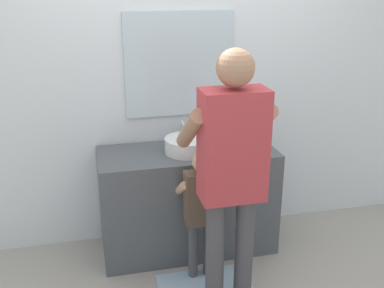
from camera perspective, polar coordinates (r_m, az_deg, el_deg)
name	(u,v)px	position (r m, az deg, el deg)	size (l,w,h in m)	color
ground_plane	(197,267)	(3.55, 0.57, -14.92)	(14.00, 14.00, 0.00)	#9E998E
back_wall	(178,70)	(3.58, -1.75, 9.02)	(4.40, 0.10, 2.70)	silver
vanity_cabinet	(188,200)	(3.59, -0.55, -6.93)	(1.32, 0.54, 0.81)	#4C5156
sink_basin	(188,145)	(3.39, -0.50, -0.11)	(0.34, 0.34, 0.11)	silver
faucet	(182,133)	(3.57, -1.25, 1.38)	(0.18, 0.14, 0.18)	#B7BABF
toothbrush_cup	(240,140)	(3.53, 5.94, 0.49)	(0.07, 0.07, 0.21)	silver
bath_mat	(205,287)	(3.35, 1.64, -17.16)	(0.64, 0.40, 0.02)	#99B7CC
child_toddler	(200,205)	(3.17, 1.05, -7.53)	(0.29, 0.29, 0.95)	#47474C
adult_parent	(232,161)	(2.75, 4.88, -2.12)	(0.52, 0.55, 1.67)	#47474C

